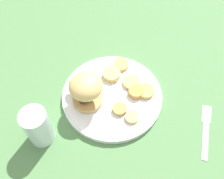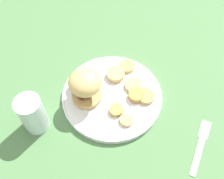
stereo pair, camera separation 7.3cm
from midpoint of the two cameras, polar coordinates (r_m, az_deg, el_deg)
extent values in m
plane|color=#4C7A47|center=(0.76, -2.72, -2.01)|extent=(4.00, 4.00, 0.00)
cylinder|color=white|center=(0.76, -2.74, -1.67)|extent=(0.29, 0.29, 0.02)
torus|color=white|center=(0.75, -2.77, -1.39)|extent=(0.28, 0.28, 0.01)
cylinder|color=tan|center=(0.74, -8.14, -2.36)|extent=(0.08, 0.08, 0.01)
ellipsoid|color=brown|center=(0.73, -8.39, -1.20)|extent=(0.06, 0.05, 0.02)
ellipsoid|color=#4C281E|center=(0.72, -9.25, -2.42)|extent=(0.04, 0.03, 0.02)
ellipsoid|color=#563323|center=(0.73, -7.90, -0.13)|extent=(0.04, 0.05, 0.02)
ellipsoid|color=#4C281E|center=(0.74, -10.89, 0.56)|extent=(0.05, 0.05, 0.02)
ellipsoid|color=#4C281E|center=(0.72, -8.87, -0.92)|extent=(0.05, 0.04, 0.02)
ellipsoid|color=#DBB26B|center=(0.68, -8.79, 0.47)|extent=(0.09, 0.09, 0.06)
cylinder|color=#DBB766|center=(0.71, 1.42, -6.29)|extent=(0.04, 0.04, 0.01)
cylinder|color=#DBB766|center=(0.77, 1.59, 1.41)|extent=(0.05, 0.05, 0.01)
cylinder|color=#DBB766|center=(0.78, -2.77, 3.18)|extent=(0.05, 0.05, 0.02)
cylinder|color=tan|center=(0.80, -0.62, 5.27)|extent=(0.05, 0.05, 0.01)
cylinder|color=tan|center=(0.72, -1.22, -4.49)|extent=(0.04, 0.04, 0.01)
cylinder|color=tan|center=(0.75, 4.60, -0.53)|extent=(0.05, 0.05, 0.01)
cylinder|color=#BC8942|center=(0.74, 2.48, -0.70)|extent=(0.04, 0.04, 0.02)
cube|color=silver|center=(0.73, 16.99, -10.78)|extent=(0.11, 0.02, 0.00)
cube|color=silver|center=(0.77, 17.40, -5.33)|extent=(0.05, 0.03, 0.00)
cylinder|color=silver|center=(0.69, -18.82, -7.94)|extent=(0.07, 0.07, 0.12)
camera|label=1|loc=(0.04, -92.87, -4.34)|focal=42.00mm
camera|label=2|loc=(0.04, 87.13, 4.34)|focal=42.00mm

